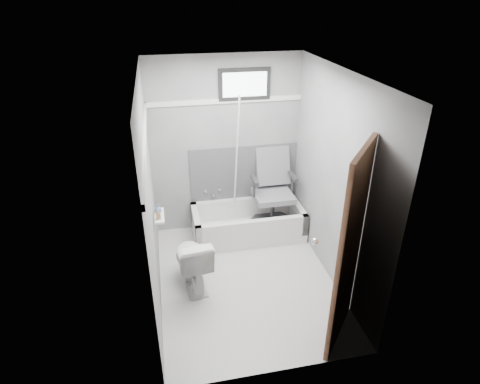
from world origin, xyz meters
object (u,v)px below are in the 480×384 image
object	(u,v)px
soap_bottle_a	(158,215)
door	(392,268)
toilet	(192,261)
soap_bottle_b	(158,209)
bathtub	(248,222)
office_chair	(273,190)

from	to	relation	value
soap_bottle_a	door	bearing A→B (deg)	-35.36
toilet	soap_bottle_a	distance (m)	0.71
soap_bottle_b	bathtub	bearing A→B (deg)	31.16
bathtub	soap_bottle_a	bearing A→B (deg)	-144.08
soap_bottle_a	toilet	bearing A→B (deg)	-6.40
bathtub	office_chair	size ratio (longest dim) A/B	1.43
door	soap_bottle_a	size ratio (longest dim) A/B	20.91
toilet	soap_bottle_b	size ratio (longest dim) A/B	6.67
toilet	door	distance (m)	2.18
bathtub	toilet	bearing A→B (deg)	-133.89
toilet	soap_bottle_a	xyz separation A→B (m)	(-0.32, 0.04, 0.63)
door	soap_bottle_b	bearing A→B (deg)	141.96
soap_bottle_b	soap_bottle_a	bearing A→B (deg)	-90.00
toilet	soap_bottle_a	world-z (taller)	soap_bottle_a
soap_bottle_a	soap_bottle_b	distance (m)	0.14
toilet	soap_bottle_a	size ratio (longest dim) A/B	7.16
toilet	bathtub	bearing A→B (deg)	-141.34
toilet	door	size ratio (longest dim) A/B	0.34
office_chair	door	size ratio (longest dim) A/B	0.53
office_chair	toilet	distance (m)	1.56
office_chair	soap_bottle_a	world-z (taller)	office_chair
office_chair	soap_bottle_a	distance (m)	1.80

